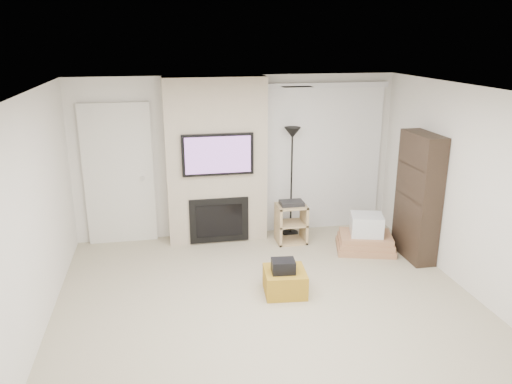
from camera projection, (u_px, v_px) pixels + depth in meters
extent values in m
cube|color=#B2A78B|center=(276.00, 321.00, 5.57)|extent=(5.00, 5.50, 0.00)
cube|color=white|center=(280.00, 95.00, 4.82)|extent=(5.00, 5.50, 0.00)
cube|color=silver|center=(237.00, 157.00, 7.77)|extent=(5.00, 0.00, 2.50)
cube|color=silver|center=(22.00, 234.00, 4.74)|extent=(0.00, 5.50, 2.50)
cube|color=silver|center=(492.00, 202.00, 5.65)|extent=(0.00, 5.50, 2.50)
cube|color=silver|center=(297.00, 87.00, 5.65)|extent=(0.35, 0.18, 0.01)
cube|color=#A3791E|center=(285.00, 282.00, 6.16)|extent=(0.54, 0.54, 0.30)
cube|color=black|center=(283.00, 266.00, 6.05)|extent=(0.30, 0.24, 0.16)
cube|color=#B9A992|center=(216.00, 161.00, 7.52)|extent=(1.50, 0.40, 2.50)
cube|color=black|center=(218.00, 155.00, 7.26)|extent=(1.05, 0.06, 0.62)
cube|color=#7F5198|center=(218.00, 155.00, 7.23)|extent=(0.96, 0.00, 0.54)
cube|color=black|center=(219.00, 220.00, 7.59)|extent=(0.90, 0.04, 0.70)
cube|color=black|center=(219.00, 221.00, 7.57)|extent=(0.70, 0.02, 0.50)
cube|color=silver|center=(119.00, 174.00, 7.46)|extent=(1.02, 0.08, 2.14)
cube|color=beige|center=(119.00, 177.00, 7.48)|extent=(0.90, 0.05, 2.05)
cylinder|color=silver|center=(142.00, 178.00, 7.51)|extent=(0.07, 0.06, 0.07)
cube|color=silver|center=(327.00, 85.00, 7.65)|extent=(1.98, 0.10, 0.08)
cube|color=white|center=(324.00, 160.00, 8.01)|extent=(1.90, 0.03, 2.29)
cylinder|color=black|center=(290.00, 233.00, 8.06)|extent=(0.26, 0.26, 0.03)
cylinder|color=black|center=(291.00, 185.00, 7.82)|extent=(0.03, 0.03, 1.61)
cone|color=black|center=(292.00, 133.00, 7.57)|extent=(0.26, 0.26, 0.16)
cube|color=tan|center=(278.00, 224.00, 7.62)|extent=(0.04, 0.38, 0.60)
cube|color=tan|center=(304.00, 223.00, 7.69)|extent=(0.04, 0.38, 0.60)
cube|color=tan|center=(291.00, 241.00, 7.74)|extent=(0.45, 0.38, 0.03)
cube|color=tan|center=(291.00, 223.00, 7.66)|extent=(0.45, 0.38, 0.03)
cube|color=tan|center=(292.00, 206.00, 7.57)|extent=(0.45, 0.38, 0.03)
cube|color=black|center=(292.00, 203.00, 7.56)|extent=(0.35, 0.25, 0.06)
cube|color=#B17C56|center=(365.00, 247.00, 7.43)|extent=(0.97, 0.83, 0.09)
cube|color=#B17C56|center=(365.00, 242.00, 7.40)|extent=(0.92, 0.78, 0.08)
cube|color=#B17C56|center=(366.00, 237.00, 7.38)|extent=(0.87, 0.73, 0.08)
cube|color=silver|center=(367.00, 225.00, 7.32)|extent=(0.55, 0.51, 0.30)
cube|color=black|center=(418.00, 197.00, 6.97)|extent=(0.30, 0.80, 1.80)
cube|color=black|center=(414.00, 227.00, 7.10)|extent=(0.26, 0.72, 0.02)
cube|color=black|center=(417.00, 197.00, 6.97)|extent=(0.26, 0.72, 0.02)
cube|color=black|center=(420.00, 166.00, 6.83)|extent=(0.26, 0.72, 0.02)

